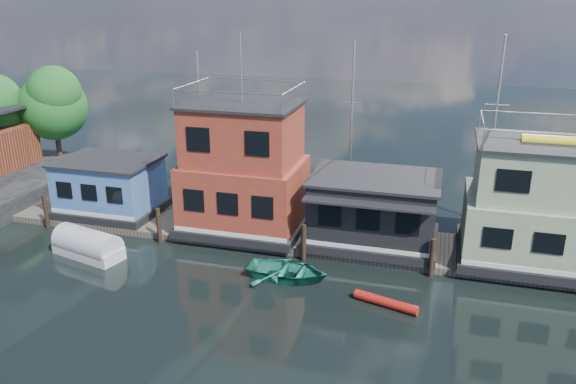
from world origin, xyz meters
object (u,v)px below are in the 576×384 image
(houseboat_red, at_px, (244,171))
(houseboat_dark, at_px, (374,210))
(dinghy_teal, at_px, (287,271))
(houseboat_green, at_px, (544,207))
(red_kayak, at_px, (386,302))
(houseboat_blue, at_px, (110,186))
(tarp_runabout, at_px, (88,246))

(houseboat_red, relative_size, houseboat_dark, 1.60)
(houseboat_red, relative_size, dinghy_teal, 2.71)
(houseboat_green, xyz_separation_m, red_kayak, (-7.45, -6.52, -3.32))
(houseboat_blue, distance_m, houseboat_red, 9.69)
(houseboat_blue, bearing_deg, houseboat_red, 0.00)
(houseboat_dark, distance_m, dinghy_teal, 6.66)
(houseboat_blue, xyz_separation_m, dinghy_teal, (13.72, -5.13, -1.75))
(houseboat_dark, xyz_separation_m, houseboat_green, (9.00, 0.02, 1.13))
(dinghy_teal, relative_size, red_kayak, 1.37)
(dinghy_teal, bearing_deg, houseboat_green, -67.10)
(houseboat_green, distance_m, red_kayak, 10.44)
(tarp_runabout, bearing_deg, red_kayak, 11.10)
(houseboat_red, xyz_separation_m, dinghy_teal, (4.22, -5.13, -3.65))
(houseboat_red, relative_size, tarp_runabout, 2.60)
(houseboat_blue, relative_size, dinghy_teal, 1.46)
(houseboat_blue, distance_m, red_kayak, 20.23)
(dinghy_teal, distance_m, red_kayak, 5.52)
(houseboat_red, bearing_deg, houseboat_dark, -0.14)
(houseboat_blue, bearing_deg, tarp_runabout, -70.79)
(houseboat_red, xyz_separation_m, houseboat_green, (17.00, 0.00, -0.55))
(houseboat_blue, relative_size, red_kayak, 2.00)
(houseboat_green, height_order, red_kayak, houseboat_green)
(houseboat_dark, distance_m, red_kayak, 7.03)
(houseboat_green, height_order, dinghy_teal, houseboat_green)
(houseboat_dark, relative_size, tarp_runabout, 1.62)
(houseboat_red, xyz_separation_m, red_kayak, (9.55, -6.52, -3.87))
(houseboat_red, bearing_deg, houseboat_green, 0.00)
(houseboat_red, height_order, dinghy_teal, houseboat_red)
(red_kayak, height_order, tarp_runabout, tarp_runabout)
(red_kayak, bearing_deg, dinghy_teal, -178.78)
(dinghy_teal, relative_size, tarp_runabout, 0.96)
(houseboat_blue, height_order, houseboat_red, houseboat_red)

